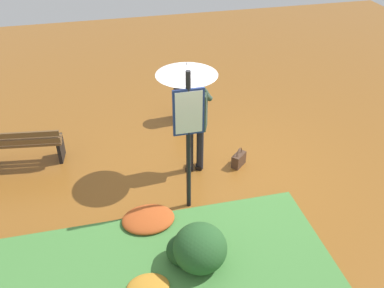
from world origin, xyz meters
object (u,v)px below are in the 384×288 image
Objects in this scene: handbag at (239,159)px; trash_bin at (184,101)px; person_with_umbrella at (190,91)px; park_bench at (21,146)px; info_sign_post at (189,128)px.

handbag is 0.44× the size of trash_bin.
person_with_umbrella is 2.45× the size of trash_bin.
trash_bin is at bearing -163.66° from park_bench.
person_with_umbrella is at bearing -104.88° from info_sign_post.
info_sign_post is at bearing 37.04° from handbag.
person_with_umbrella is at bearing -4.02° from handbag.
trash_bin is (-0.27, -1.76, -1.13)m from person_with_umbrella.
person_with_umbrella reaches higher than park_bench.
park_bench is 3.23m from trash_bin.
person_with_umbrella is 0.89× the size of info_sign_post.
person_with_umbrella is at bearing 163.27° from park_bench.
info_sign_post is 1.64× the size of park_bench.
info_sign_post is 3.30m from park_bench.
info_sign_post is at bearing 79.23° from trash_bin.
handbag is at bearing -142.96° from info_sign_post.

